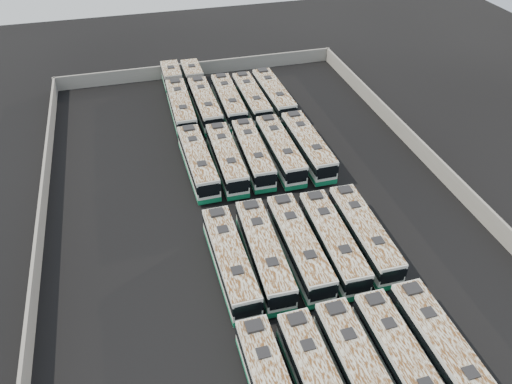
{
  "coord_description": "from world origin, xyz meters",
  "views": [
    {
      "loc": [
        -11.17,
        -39.92,
        34.64
      ],
      "look_at": [
        0.1,
        1.43,
        1.6
      ],
      "focal_mm": 35.0,
      "sensor_mm": 36.0,
      "label": 1
    }
  ],
  "objects_px": {
    "bus_back_right": "(251,99)",
    "bus_back_left": "(201,94)",
    "bus_midfront_far_left": "(230,261)",
    "bus_midfront_right": "(332,241)",
    "bus_front_right": "(403,364)",
    "bus_midback_right": "(280,150)",
    "bus_midback_left": "(227,159)",
    "bus_midback_center": "(253,154)",
    "bus_midback_far_right": "(308,146)",
    "bus_back_far_right": "(273,95)",
    "bus_front_far_right": "(444,353)",
    "bus_midfront_left": "(264,253)",
    "bus_back_center": "(229,101)",
    "bus_midfront_center": "(299,246)",
    "bus_midfront_far_right": "(364,233)",
    "bus_midback_far_left": "(198,162)",
    "bus_front_center": "(362,377)",
    "bus_back_far_left": "(178,97)"
  },
  "relations": [
    {
      "from": "bus_front_far_right",
      "to": "bus_midback_far_right",
      "type": "bearing_deg",
      "value": 89.0
    },
    {
      "from": "bus_back_far_right",
      "to": "bus_front_right",
      "type": "bearing_deg",
      "value": -95.57
    },
    {
      "from": "bus_midback_right",
      "to": "bus_back_center",
      "type": "xyz_separation_m",
      "value": [
        -3.23,
        13.99,
        -0.0
      ]
    },
    {
      "from": "bus_midfront_far_right",
      "to": "bus_back_far_left",
      "type": "relative_size",
      "value": 0.63
    },
    {
      "from": "bus_midback_far_left",
      "to": "bus_midback_center",
      "type": "distance_m",
      "value": 6.69
    },
    {
      "from": "bus_front_far_right",
      "to": "bus_back_far_right",
      "type": "distance_m",
      "value": 44.5
    },
    {
      "from": "bus_midfront_center",
      "to": "bus_midback_center",
      "type": "distance_m",
      "value": 16.63
    },
    {
      "from": "bus_front_far_right",
      "to": "bus_back_left",
      "type": "relative_size",
      "value": 0.65
    },
    {
      "from": "bus_midfront_far_right",
      "to": "bus_midback_left",
      "type": "relative_size",
      "value": 0.99
    },
    {
      "from": "bus_back_right",
      "to": "bus_back_far_right",
      "type": "distance_m",
      "value": 3.33
    },
    {
      "from": "bus_back_left",
      "to": "bus_front_right",
      "type": "bearing_deg",
      "value": -82.39
    },
    {
      "from": "bus_midback_right",
      "to": "bus_midback_left",
      "type": "bearing_deg",
      "value": -179.02
    },
    {
      "from": "bus_midback_left",
      "to": "bus_midfront_right",
      "type": "bearing_deg",
      "value": -67.61
    },
    {
      "from": "bus_front_center",
      "to": "bus_midfront_left",
      "type": "xyz_separation_m",
      "value": [
        -3.37,
        14.17,
        0.02
      ]
    },
    {
      "from": "bus_midfront_far_left",
      "to": "bus_midback_right",
      "type": "distance_m",
      "value": 19.42
    },
    {
      "from": "bus_back_center",
      "to": "bus_back_far_right",
      "type": "height_order",
      "value": "bus_back_far_right"
    },
    {
      "from": "bus_midback_far_right",
      "to": "bus_midfront_left",
      "type": "bearing_deg",
      "value": -122.58
    },
    {
      "from": "bus_midback_far_right",
      "to": "bus_back_left",
      "type": "bearing_deg",
      "value": 119.99
    },
    {
      "from": "bus_midfront_left",
      "to": "bus_midback_far_right",
      "type": "bearing_deg",
      "value": 59.32
    },
    {
      "from": "bus_midback_far_left",
      "to": "bus_midback_left",
      "type": "relative_size",
      "value": 1.02
    },
    {
      "from": "bus_front_far_right",
      "to": "bus_midback_center",
      "type": "height_order",
      "value": "bus_front_far_right"
    },
    {
      "from": "bus_midback_center",
      "to": "bus_midback_right",
      "type": "height_order",
      "value": "bus_midback_right"
    },
    {
      "from": "bus_midfront_left",
      "to": "bus_back_center",
      "type": "relative_size",
      "value": 1.01
    },
    {
      "from": "bus_front_right",
      "to": "bus_midfront_right",
      "type": "xyz_separation_m",
      "value": [
        -0.06,
        13.74,
        0.05
      ]
    },
    {
      "from": "bus_midback_center",
      "to": "bus_midback_far_right",
      "type": "bearing_deg",
      "value": -0.4
    },
    {
      "from": "bus_back_left",
      "to": "bus_back_center",
      "type": "xyz_separation_m",
      "value": [
        3.43,
        -3.18,
        0.01
      ]
    },
    {
      "from": "bus_midback_center",
      "to": "bus_midback_far_right",
      "type": "height_order",
      "value": "bus_midback_far_right"
    },
    {
      "from": "bus_front_center",
      "to": "bus_back_far_left",
      "type": "height_order",
      "value": "bus_back_far_left"
    },
    {
      "from": "bus_midback_left",
      "to": "bus_midback_right",
      "type": "xyz_separation_m",
      "value": [
        6.68,
        0.12,
        0.03
      ]
    },
    {
      "from": "bus_midfront_left",
      "to": "bus_midfront_right",
      "type": "xyz_separation_m",
      "value": [
        6.76,
        -0.19,
        -0.02
      ]
    },
    {
      "from": "bus_midfront_far_left",
      "to": "bus_back_left",
      "type": "bearing_deg",
      "value": 83.42
    },
    {
      "from": "bus_back_center",
      "to": "bus_back_far_right",
      "type": "xyz_separation_m",
      "value": [
        6.65,
        0.1,
        0.02
      ]
    },
    {
      "from": "bus_back_far_right",
      "to": "bus_back_center",
      "type": "bearing_deg",
      "value": 179.59
    },
    {
      "from": "bus_front_right",
      "to": "bus_midback_far_left",
      "type": "xyz_separation_m",
      "value": [
        -10.13,
        30.51,
        0.06
      ]
    },
    {
      "from": "bus_front_far_right",
      "to": "bus_back_center",
      "type": "height_order",
      "value": "bus_back_center"
    },
    {
      "from": "bus_midfront_far_right",
      "to": "bus_midback_right",
      "type": "distance_m",
      "value": 16.76
    },
    {
      "from": "bus_front_right",
      "to": "bus_midback_right",
      "type": "height_order",
      "value": "bus_midback_right"
    },
    {
      "from": "bus_front_right",
      "to": "bus_midfront_far_left",
      "type": "distance_m",
      "value": 17.06
    },
    {
      "from": "bus_midfront_far_right",
      "to": "bus_back_center",
      "type": "relative_size",
      "value": 0.98
    },
    {
      "from": "bus_front_right",
      "to": "bus_front_far_right",
      "type": "xyz_separation_m",
      "value": [
        3.43,
        -0.01,
        0.05
      ]
    },
    {
      "from": "bus_midfront_center",
      "to": "bus_midback_far_left",
      "type": "bearing_deg",
      "value": 112.18
    },
    {
      "from": "bus_back_right",
      "to": "bus_back_left",
      "type": "bearing_deg",
      "value": 153.76
    },
    {
      "from": "bus_midfront_center",
      "to": "bus_midback_right",
      "type": "xyz_separation_m",
      "value": [
        3.31,
        16.49,
        -0.01
      ]
    },
    {
      "from": "bus_midback_right",
      "to": "bus_front_center",
      "type": "bearing_deg",
      "value": -96.34
    },
    {
      "from": "bus_front_far_right",
      "to": "bus_midback_right",
      "type": "distance_m",
      "value": 30.61
    },
    {
      "from": "bus_back_left",
      "to": "bus_back_right",
      "type": "height_order",
      "value": "bus_back_left"
    },
    {
      "from": "bus_midfront_left",
      "to": "bus_midback_center",
      "type": "xyz_separation_m",
      "value": [
        3.37,
        16.62,
        -0.06
      ]
    },
    {
      "from": "bus_midfront_center",
      "to": "bus_front_right",
      "type": "bearing_deg",
      "value": -76.28
    },
    {
      "from": "bus_midfront_center",
      "to": "bus_midfront_right",
      "type": "xyz_separation_m",
      "value": [
        3.33,
        -0.18,
        -0.02
      ]
    },
    {
      "from": "bus_midfront_far_left",
      "to": "bus_midfront_right",
      "type": "height_order",
      "value": "bus_midfront_right"
    }
  ]
}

